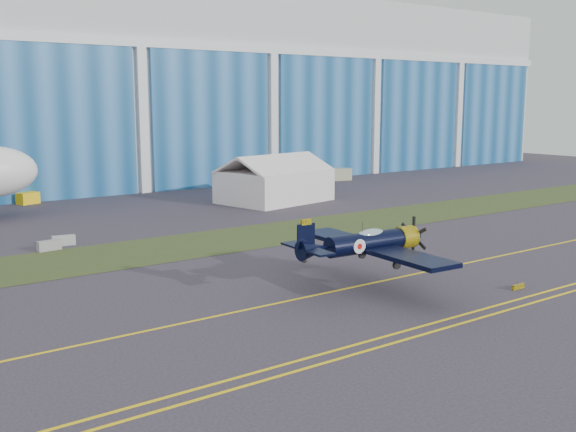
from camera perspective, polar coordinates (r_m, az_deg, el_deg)
ground at (r=44.24m, az=-11.95°, el=-7.21°), size 260.00×260.00×0.00m
grass_median at (r=56.92m, az=-17.73°, el=-3.65°), size 260.00×10.00×0.02m
taxiway_centreline at (r=39.91m, az=-8.98°, el=-8.97°), size 200.00×0.20×0.02m
edge_line_near at (r=32.25m, az=-1.07°, el=-13.48°), size 80.00×0.20×0.02m
edge_line_far at (r=33.01m, az=-2.09°, el=-12.92°), size 80.00×0.20×0.02m
guard_board_right at (r=48.91m, az=18.91°, el=-5.68°), size 1.20×0.15×0.35m
warbird at (r=45.99m, az=6.59°, el=-2.26°), size 12.36×14.60×4.13m
tent at (r=86.04m, az=-1.15°, el=3.25°), size 14.80×12.05×6.11m
tug at (r=90.43m, az=-21.15°, el=1.42°), size 2.89×2.34×1.46m
gse_box at (r=110.25m, az=4.50°, el=3.54°), size 3.52×2.45×1.92m
barrier_a at (r=61.49m, az=-19.56°, el=-2.37°), size 2.06×0.83×0.90m
barrier_b at (r=63.28m, az=-18.46°, el=-1.98°), size 2.07×0.91×0.90m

